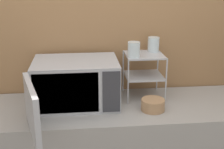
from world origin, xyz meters
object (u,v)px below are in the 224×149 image
glass_back_right (153,44)px  bowl (153,105)px  dish_rack (144,66)px  glass_front_left (134,50)px  microwave (74,84)px

glass_back_right → bowl: 0.46m
dish_rack → glass_front_left: glass_front_left is taller
glass_back_right → bowl: size_ratio=0.67×
glass_front_left → bowl: (0.11, -0.18, -0.34)m
microwave → glass_front_left: bearing=4.4°
glass_front_left → microwave: bearing=-175.6°
dish_rack → glass_front_left: size_ratio=3.04×
microwave → dish_rack: bearing=11.3°
dish_rack → bowl: dish_rack is taller
microwave → bowl: (0.52, -0.14, -0.12)m
microwave → dish_rack: size_ratio=2.61×
dish_rack → bowl: bearing=-86.1°
bowl → glass_back_right: bearing=78.6°
dish_rack → glass_back_right: glass_back_right is taller
microwave → dish_rack: dish_rack is taller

